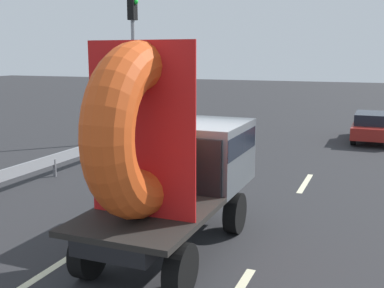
% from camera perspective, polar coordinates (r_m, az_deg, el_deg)
% --- Properties ---
extents(ground_plane, '(120.00, 120.00, 0.00)m').
position_cam_1_polar(ground_plane, '(10.02, 0.73, -11.16)').
color(ground_plane, '#28282B').
extents(flatbed_truck, '(2.02, 5.01, 3.97)m').
position_cam_1_polar(flatbed_truck, '(8.91, -2.26, -1.30)').
color(flatbed_truck, black).
rests_on(flatbed_truck, ground_plane).
extents(distant_sedan, '(1.66, 3.86, 1.26)m').
position_cam_1_polar(distant_sedan, '(22.02, 21.02, 2.03)').
color(distant_sedan, black).
rests_on(distant_sedan, ground_plane).
extents(traffic_light, '(0.42, 0.36, 6.06)m').
position_cam_1_polar(traffic_light, '(20.49, -7.09, 11.21)').
color(traffic_light, gray).
rests_on(traffic_light, ground_plane).
extents(guardrail, '(0.10, 13.21, 0.71)m').
position_cam_1_polar(guardrail, '(16.53, -12.79, -0.72)').
color(guardrail, gray).
rests_on(guardrail, ground_plane).
extents(lane_dash_left_near, '(0.16, 2.73, 0.01)m').
position_cam_1_polar(lane_dash_left_near, '(8.95, -16.92, -14.40)').
color(lane_dash_left_near, beige).
rests_on(lane_dash_left_near, ground_plane).
extents(lane_dash_left_far, '(0.16, 2.59, 0.01)m').
position_cam_1_polar(lane_dash_left_far, '(15.43, 1.48, -3.26)').
color(lane_dash_left_far, beige).
rests_on(lane_dash_left_far, ground_plane).
extents(lane_dash_right_far, '(0.16, 2.21, 0.01)m').
position_cam_1_polar(lane_dash_right_far, '(14.37, 13.52, -4.62)').
color(lane_dash_right_far, beige).
rests_on(lane_dash_right_far, ground_plane).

